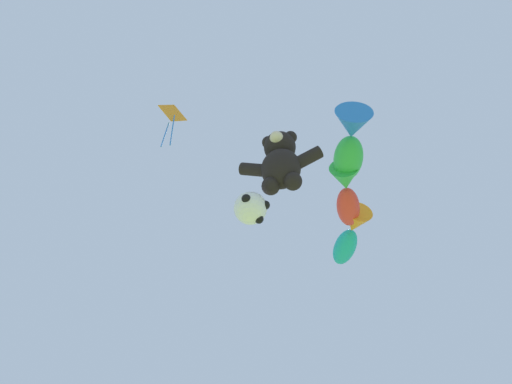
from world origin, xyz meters
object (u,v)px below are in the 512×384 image
(fish_kite_teal, at_px, (350,234))
(soccer_ball_kite, at_px, (251,208))
(fish_kite_emerald, at_px, (350,142))
(teddy_bear_kite, at_px, (281,162))
(diamond_kite, at_px, (172,117))
(fish_kite_crimson, at_px, (347,193))

(fish_kite_teal, bearing_deg, soccer_ball_kite, -109.39)
(soccer_ball_kite, distance_m, fish_kite_teal, 6.23)
(fish_kite_emerald, bearing_deg, teddy_bear_kite, -136.86)
(soccer_ball_kite, xyz_separation_m, diamond_kite, (-2.51, 0.36, 5.04))
(fish_kite_crimson, bearing_deg, fish_kite_teal, 96.12)
(teddy_bear_kite, distance_m, fish_kite_emerald, 3.08)
(soccer_ball_kite, bearing_deg, fish_kite_emerald, 32.02)
(teddy_bear_kite, height_order, fish_kite_teal, fish_kite_teal)
(teddy_bear_kite, bearing_deg, soccer_ball_kite, 174.94)
(soccer_ball_kite, height_order, fish_kite_emerald, fish_kite_emerald)
(fish_kite_emerald, bearing_deg, fish_kite_teal, 99.58)
(teddy_bear_kite, bearing_deg, fish_kite_emerald, 43.14)
(teddy_bear_kite, relative_size, fish_kite_crimson, 0.87)
(teddy_bear_kite, height_order, fish_kite_emerald, fish_kite_emerald)
(teddy_bear_kite, bearing_deg, fish_kite_crimson, 69.23)
(fish_kite_crimson, height_order, diamond_kite, diamond_kite)
(fish_kite_emerald, bearing_deg, diamond_kite, -167.38)
(teddy_bear_kite, bearing_deg, fish_kite_teal, 78.35)
(fish_kite_emerald, relative_size, diamond_kite, 1.09)
(fish_kite_crimson, bearing_deg, diamond_kite, -147.98)
(teddy_bear_kite, height_order, fish_kite_crimson, fish_kite_crimson)
(fish_kite_teal, height_order, diamond_kite, diamond_kite)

